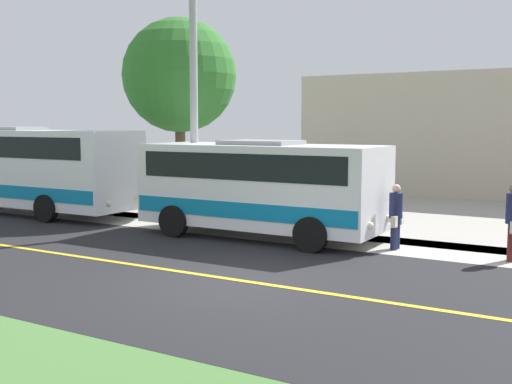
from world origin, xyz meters
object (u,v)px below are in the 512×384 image
(transit_bus_rear, at_px, (2,164))
(street_light_pole, at_px, (191,93))
(tree_curbside, at_px, (179,76))
(pedestrian_waiting, at_px, (396,215))
(shuttle_bus_front, at_px, (261,184))

(transit_bus_rear, xyz_separation_m, street_light_pole, (-0.38, 8.37, 2.42))
(transit_bus_rear, xyz_separation_m, tree_curbside, (-2.91, 6.00, 3.17))
(transit_bus_rear, bearing_deg, street_light_pole, 92.61)
(pedestrian_waiting, xyz_separation_m, street_light_pole, (-0.11, -6.45, 3.22))
(shuttle_bus_front, distance_m, transit_bus_rear, 11.00)
(shuttle_bus_front, xyz_separation_m, pedestrian_waiting, (-0.21, 3.82, -0.61))
(shuttle_bus_front, xyz_separation_m, tree_curbside, (-2.86, -4.99, 3.35))
(transit_bus_rear, relative_size, street_light_pole, 1.60)
(shuttle_bus_front, relative_size, tree_curbside, 1.02)
(pedestrian_waiting, bearing_deg, transit_bus_rear, -88.96)
(pedestrian_waiting, height_order, street_light_pole, street_light_pole)
(pedestrian_waiting, relative_size, tree_curbside, 0.24)
(street_light_pole, distance_m, tree_curbside, 3.54)
(pedestrian_waiting, bearing_deg, shuttle_bus_front, -86.82)
(street_light_pole, bearing_deg, transit_bus_rear, -87.39)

